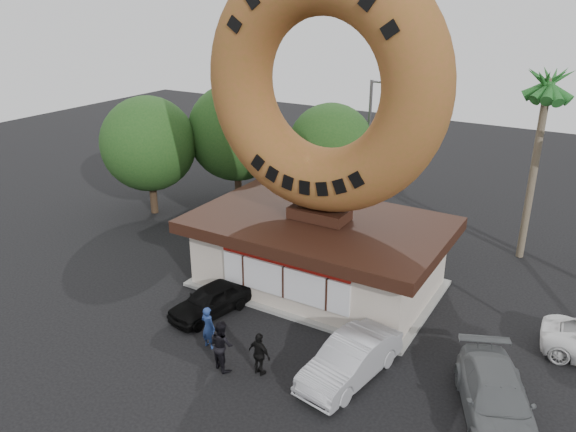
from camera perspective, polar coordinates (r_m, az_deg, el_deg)
The scene contains 14 objects.
ground at distance 21.97m, azimuth -4.54°, elevation -13.43°, with size 90.00×90.00×0.00m, color black.
donut_shop at distance 25.50m, azimuth 3.10°, elevation -3.50°, with size 11.20×7.20×3.80m.
giant_donut at distance 23.34m, azimuth 3.50°, elevation 13.16°, with size 10.72×10.72×2.73m, color brown.
tree_west at distance 35.00m, azimuth -5.27°, elevation 8.47°, with size 6.00×6.00×7.65m.
tree_mid at distance 34.03m, azimuth 4.36°, elevation 7.03°, with size 5.20×5.20×6.63m.
tree_far at distance 34.34m, azimuth -13.99°, elevation 7.12°, with size 5.60×5.60×7.14m.
palm_near at distance 28.97m, azimuth 24.84°, elevation 11.43°, with size 2.60×2.60×9.75m.
street_lamp at distance 33.94m, azimuth 8.41°, elevation 7.63°, with size 2.11×0.20×8.00m.
person_left at distance 21.82m, azimuth -8.11°, elevation -11.13°, with size 0.63×0.41×1.73m, color navy.
person_center at distance 20.63m, azimuth -6.77°, elevation -12.88°, with size 0.93×0.73×1.92m, color black.
person_right at distance 20.29m, azimuth -2.91°, elevation -13.84°, with size 0.97×0.41×1.66m, color black.
car_black at distance 23.99m, azimuth -7.88°, elevation -8.45°, with size 1.53×3.81×1.30m, color black.
car_silver at distance 20.27m, azimuth 6.34°, elevation -14.28°, with size 1.59×4.56×1.50m, color #AFAFB5.
car_grey at distance 19.69m, azimuth 20.40°, elevation -17.03°, with size 2.07×5.08×1.48m, color slate.
Camera 1 is at (10.63, -14.49, 12.64)m, focal length 35.00 mm.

